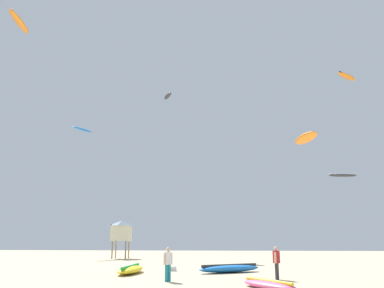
{
  "coord_description": "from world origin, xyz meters",
  "views": [
    {
      "loc": [
        2.86,
        -14.74,
        2.21
      ],
      "look_at": [
        0.0,
        21.23,
        10.81
      ],
      "focal_mm": 37.08,
      "sensor_mm": 36.0,
      "label": 1
    }
  ],
  "objects_px": {
    "kite_grounded_far": "(268,284)",
    "kite_grounded_mid": "(230,269)",
    "kite_grounded_near": "(130,270)",
    "lifeguard_tower": "(121,231)",
    "kite_aloft_4": "(168,96)",
    "kite_aloft_0": "(306,138)",
    "kite_aloft_5": "(343,175)",
    "person_foreground": "(168,261)",
    "kite_aloft_6": "(347,76)",
    "person_midground": "(276,260)",
    "kite_aloft_2": "(19,22)",
    "kite_aloft_1": "(82,129)",
    "cooler_box": "(172,269)"
  },
  "relations": [
    {
      "from": "kite_grounded_near",
      "to": "kite_aloft_4",
      "type": "distance_m",
      "value": 31.75
    },
    {
      "from": "kite_grounded_near",
      "to": "kite_aloft_6",
      "type": "bearing_deg",
      "value": 46.58
    },
    {
      "from": "kite_grounded_far",
      "to": "kite_grounded_mid",
      "type": "bearing_deg",
      "value": 100.83
    },
    {
      "from": "kite_grounded_mid",
      "to": "kite_aloft_2",
      "type": "xyz_separation_m",
      "value": [
        -19.03,
        4.49,
        21.59
      ]
    },
    {
      "from": "person_midground",
      "to": "cooler_box",
      "type": "relative_size",
      "value": 3.16
    },
    {
      "from": "person_midground",
      "to": "kite_aloft_5",
      "type": "relative_size",
      "value": 0.45
    },
    {
      "from": "lifeguard_tower",
      "to": "kite_grounded_far",
      "type": "bearing_deg",
      "value": -62.63
    },
    {
      "from": "kite_grounded_near",
      "to": "kite_aloft_2",
      "type": "relative_size",
      "value": 1.04
    },
    {
      "from": "kite_aloft_4",
      "to": "kite_aloft_5",
      "type": "height_order",
      "value": "kite_aloft_4"
    },
    {
      "from": "person_foreground",
      "to": "kite_grounded_far",
      "type": "xyz_separation_m",
      "value": [
        4.92,
        -2.67,
        -0.82
      ]
    },
    {
      "from": "lifeguard_tower",
      "to": "kite_aloft_1",
      "type": "xyz_separation_m",
      "value": [
        -8.46,
        8.26,
        14.38
      ]
    },
    {
      "from": "cooler_box",
      "to": "kite_aloft_0",
      "type": "relative_size",
      "value": 0.15
    },
    {
      "from": "kite_aloft_6",
      "to": "kite_grounded_mid",
      "type": "bearing_deg",
      "value": -125.59
    },
    {
      "from": "kite_aloft_4",
      "to": "kite_aloft_6",
      "type": "bearing_deg",
      "value": -0.81
    },
    {
      "from": "kite_grounded_far",
      "to": "kite_aloft_6",
      "type": "distance_m",
      "value": 40.97
    },
    {
      "from": "cooler_box",
      "to": "kite_aloft_0",
      "type": "distance_m",
      "value": 13.64
    },
    {
      "from": "kite_grounded_near",
      "to": "kite_grounded_far",
      "type": "relative_size",
      "value": 1.34
    },
    {
      "from": "kite_grounded_mid",
      "to": "kite_aloft_2",
      "type": "height_order",
      "value": "kite_aloft_2"
    },
    {
      "from": "kite_grounded_far",
      "to": "kite_aloft_2",
      "type": "height_order",
      "value": "kite_aloft_2"
    },
    {
      "from": "person_foreground",
      "to": "kite_aloft_6",
      "type": "relative_size",
      "value": 0.49
    },
    {
      "from": "kite_aloft_6",
      "to": "person_midground",
      "type": "bearing_deg",
      "value": -116.86
    },
    {
      "from": "kite_aloft_0",
      "to": "kite_aloft_1",
      "type": "xyz_separation_m",
      "value": [
        -26.32,
        23.98,
        7.91
      ]
    },
    {
      "from": "kite_aloft_5",
      "to": "person_midground",
      "type": "bearing_deg",
      "value": -113.17
    },
    {
      "from": "person_midground",
      "to": "kite_aloft_4",
      "type": "xyz_separation_m",
      "value": [
        -10.15,
        27.07,
        19.92
      ]
    },
    {
      "from": "kite_aloft_6",
      "to": "kite_aloft_2",
      "type": "bearing_deg",
      "value": -152.89
    },
    {
      "from": "person_foreground",
      "to": "lifeguard_tower",
      "type": "bearing_deg",
      "value": 153.89
    },
    {
      "from": "kite_grounded_near",
      "to": "kite_aloft_1",
      "type": "bearing_deg",
      "value": 117.28
    },
    {
      "from": "kite_aloft_0",
      "to": "person_midground",
      "type": "bearing_deg",
      "value": -118.21
    },
    {
      "from": "kite_aloft_2",
      "to": "kite_aloft_4",
      "type": "distance_m",
      "value": 21.6
    },
    {
      "from": "lifeguard_tower",
      "to": "kite_aloft_0",
      "type": "xyz_separation_m",
      "value": [
        17.86,
        -15.72,
        6.47
      ]
    },
    {
      "from": "kite_grounded_near",
      "to": "lifeguard_tower",
      "type": "xyz_separation_m",
      "value": [
        -5.59,
        18.99,
        2.8
      ]
    },
    {
      "from": "person_foreground",
      "to": "cooler_box",
      "type": "bearing_deg",
      "value": 139.12
    },
    {
      "from": "kite_aloft_0",
      "to": "kite_aloft_5",
      "type": "bearing_deg",
      "value": 68.23
    },
    {
      "from": "person_midground",
      "to": "kite_aloft_1",
      "type": "xyz_separation_m",
      "value": [
        -22.94,
        30.27,
        16.41
      ]
    },
    {
      "from": "kite_aloft_1",
      "to": "kite_aloft_5",
      "type": "distance_m",
      "value": 36.54
    },
    {
      "from": "person_midground",
      "to": "lifeguard_tower",
      "type": "relative_size",
      "value": 0.43
    },
    {
      "from": "person_midground",
      "to": "kite_aloft_1",
      "type": "relative_size",
      "value": 0.49
    },
    {
      "from": "kite_grounded_mid",
      "to": "kite_aloft_2",
      "type": "bearing_deg",
      "value": 166.71
    },
    {
      "from": "kite_grounded_mid",
      "to": "kite_aloft_5",
      "type": "distance_m",
      "value": 31.71
    },
    {
      "from": "person_foreground",
      "to": "lifeguard_tower",
      "type": "distance_m",
      "value": 25.15
    },
    {
      "from": "person_foreground",
      "to": "person_midground",
      "type": "distance_m",
      "value": 6.04
    },
    {
      "from": "kite_aloft_1",
      "to": "kite_grounded_far",
      "type": "bearing_deg",
      "value": -57.41
    },
    {
      "from": "kite_aloft_5",
      "to": "kite_aloft_2",
      "type": "bearing_deg",
      "value": -148.22
    },
    {
      "from": "kite_aloft_5",
      "to": "kite_aloft_6",
      "type": "height_order",
      "value": "kite_aloft_6"
    },
    {
      "from": "kite_grounded_far",
      "to": "cooler_box",
      "type": "height_order",
      "value": "kite_grounded_far"
    },
    {
      "from": "kite_aloft_0",
      "to": "kite_aloft_2",
      "type": "relative_size",
      "value": 0.88
    },
    {
      "from": "kite_grounded_far",
      "to": "kite_aloft_1",
      "type": "distance_m",
      "value": 44.38
    },
    {
      "from": "kite_aloft_4",
      "to": "kite_grounded_far",
      "type": "bearing_deg",
      "value": -73.56
    },
    {
      "from": "kite_grounded_mid",
      "to": "kite_aloft_0",
      "type": "height_order",
      "value": "kite_aloft_0"
    },
    {
      "from": "kite_grounded_far",
      "to": "lifeguard_tower",
      "type": "height_order",
      "value": "lifeguard_tower"
    }
  ]
}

